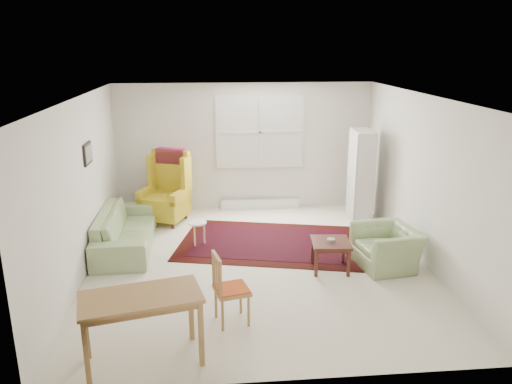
{
  "coord_description": "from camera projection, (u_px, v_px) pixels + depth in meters",
  "views": [
    {
      "loc": [
        -0.67,
        -6.91,
        3.2
      ],
      "look_at": [
        0.0,
        0.3,
        1.05
      ],
      "focal_mm": 35.0,
      "sensor_mm": 36.0,
      "label": 1
    }
  ],
  "objects": [
    {
      "name": "stool",
      "position": [
        198.0,
        233.0,
        8.24
      ],
      "size": [
        0.31,
        0.31,
        0.4
      ],
      "primitive_type": null,
      "rotation": [
        0.0,
        0.0,
        0.03
      ],
      "color": "white",
      "rests_on": "ground"
    },
    {
      "name": "sofa",
      "position": [
        126.0,
        222.0,
        8.09
      ],
      "size": [
        0.88,
        2.15,
        0.86
      ],
      "primitive_type": "imported",
      "rotation": [
        0.0,
        0.0,
        1.59
      ],
      "color": "#8DA46D",
      "rests_on": "ground"
    },
    {
      "name": "desk_chair",
      "position": [
        232.0,
        288.0,
        5.87
      ],
      "size": [
        0.47,
        0.47,
        0.89
      ],
      "primitive_type": null,
      "rotation": [
        0.0,
        0.0,
        1.81
      ],
      "color": "#A27641",
      "rests_on": "ground"
    },
    {
      "name": "coffee_table",
      "position": [
        330.0,
        255.0,
        7.32
      ],
      "size": [
        0.6,
        0.6,
        0.45
      ],
      "primitive_type": null,
      "rotation": [
        0.0,
        0.0,
        -0.09
      ],
      "color": "#491F16",
      "rests_on": "ground"
    },
    {
      "name": "rug",
      "position": [
        270.0,
        242.0,
        8.35
      ],
      "size": [
        3.32,
        2.51,
        0.03
      ],
      "primitive_type": null,
      "rotation": [
        0.0,
        0.0,
        -0.22
      ],
      "color": "black",
      "rests_on": "ground"
    },
    {
      "name": "armchair",
      "position": [
        387.0,
        244.0,
        7.4
      ],
      "size": [
        0.93,
        1.03,
        0.72
      ],
      "primitive_type": "imported",
      "rotation": [
        0.0,
        0.0,
        -1.42
      ],
      "color": "#8DA46D",
      "rests_on": "ground"
    },
    {
      "name": "room",
      "position": [
        258.0,
        180.0,
        7.41
      ],
      "size": [
        5.04,
        5.54,
        2.51
      ],
      "color": "silver",
      "rests_on": "ground"
    },
    {
      "name": "desk",
      "position": [
        143.0,
        329.0,
        5.13
      ],
      "size": [
        1.32,
        0.87,
        0.77
      ],
      "primitive_type": null,
      "rotation": [
        0.0,
        0.0,
        0.24
      ],
      "color": "#A27641",
      "rests_on": "ground"
    },
    {
      "name": "cabinet",
      "position": [
        361.0,
        176.0,
        9.24
      ],
      "size": [
        0.4,
        0.7,
        1.71
      ],
      "primitive_type": null,
      "rotation": [
        0.0,
        0.0,
        -0.06
      ],
      "color": "silver",
      "rests_on": "ground"
    },
    {
      "name": "wingback_chair",
      "position": [
        164.0,
        188.0,
        9.16
      ],
      "size": [
        1.02,
        1.04,
        1.34
      ],
      "primitive_type": null,
      "rotation": [
        0.0,
        0.0,
        -0.38
      ],
      "color": "gold",
      "rests_on": "ground"
    }
  ]
}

